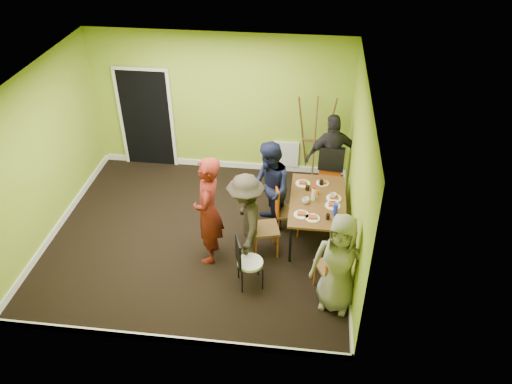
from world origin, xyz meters
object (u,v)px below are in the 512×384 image
chair_left_near (260,224)px  blue_bottle (335,209)px  chair_bentwood (246,260)px  thermos (314,194)px  dining_table (318,203)px  chair_front_end (335,266)px  orange_bottle (318,192)px  person_back_end (332,157)px  person_left_near (246,219)px  person_left_far (270,189)px  chair_left_far (283,208)px  person_front_end (339,264)px  person_standing (208,211)px  chair_back_end (331,165)px  easel (315,139)px

chair_left_near → blue_bottle: 1.21m
chair_bentwood → thermos: bearing=125.0°
dining_table → chair_bentwood: chair_bentwood is taller
chair_front_end → thermos: bearing=81.1°
orange_bottle → person_back_end: size_ratio=0.05×
person_left_near → chair_left_near: bearing=118.2°
person_left_far → person_back_end: 1.54m
dining_table → person_left_far: bearing=172.3°
chair_left_far → chair_front_end: size_ratio=0.93×
chair_left_near → person_front_end: person_front_end is taller
chair_left_far → blue_bottle: (0.84, -0.38, 0.32)m
person_left_far → person_front_end: person_left_far is taller
blue_bottle → person_back_end: bearing=91.8°
blue_bottle → person_front_end: bearing=-87.8°
blue_bottle → person_standing: size_ratio=0.11×
chair_back_end → thermos: chair_back_end is taller
chair_left_far → chair_left_near: size_ratio=0.93×
chair_left_near → chair_bentwood: size_ratio=1.14×
dining_table → easel: size_ratio=0.83×
orange_bottle → dining_table: bearing=-89.3°
dining_table → chair_left_near: 1.04m
dining_table → person_front_end: size_ratio=0.95×
person_standing → person_front_end: 2.14m
chair_front_end → person_left_near: 1.53m
chair_front_end → easel: size_ratio=0.56×
person_left_far → chair_bentwood: bearing=-28.5°
chair_back_end → easel: 0.80m
dining_table → chair_left_near: bearing=-149.9°
dining_table → person_front_end: bearing=-78.2°
orange_bottle → blue_bottle: bearing=-62.4°
thermos → person_standing: size_ratio=0.12×
chair_bentwood → person_back_end: person_back_end is taller
dining_table → chair_back_end: bearing=78.8°
dining_table → person_standing: bearing=-156.6°
chair_left_far → dining_table: bearing=73.6°
chair_left_far → easel: (0.47, 1.77, 0.36)m
person_back_end → person_front_end: bearing=74.2°
thermos → person_back_end: person_back_end is taller
thermos → blue_bottle: bearing=-46.0°
chair_left_far → person_front_end: 1.79m
person_left_far → person_back_end: person_back_end is taller
dining_table → chair_front_end: 1.36m
person_back_end → chair_left_far: bearing=39.6°
blue_bottle → dining_table: bearing=127.1°
chair_front_end → blue_bottle: (-0.01, 0.97, 0.29)m
chair_back_end → chair_bentwood: bearing=68.1°
chair_back_end → chair_front_end: bearing=97.4°
dining_table → person_standing: person_standing is taller
chair_bentwood → blue_bottle: blue_bottle is taller
person_left_near → chair_left_far: bearing=132.3°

